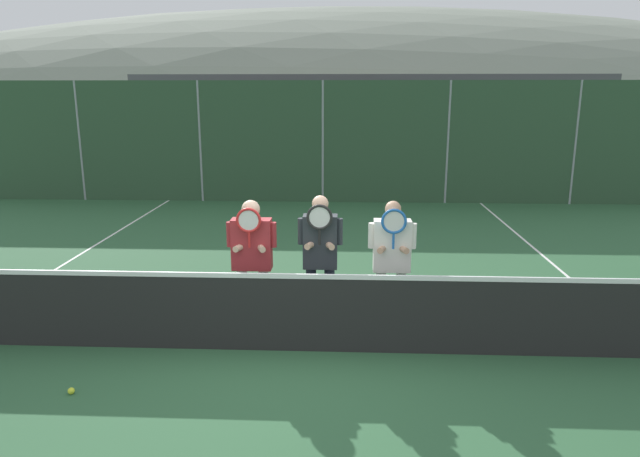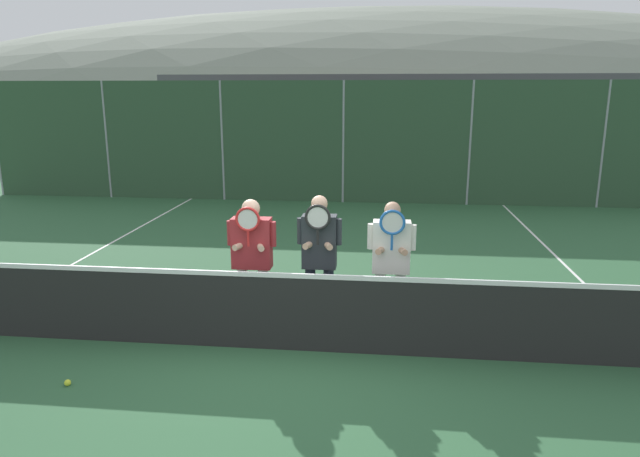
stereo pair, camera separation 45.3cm
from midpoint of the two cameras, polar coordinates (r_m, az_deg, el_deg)
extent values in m
plane|color=#2D5B38|center=(6.92, -5.00, -12.09)|extent=(120.00, 120.00, 0.00)
ellipsoid|color=gray|center=(65.70, 1.95, 10.93)|extent=(114.91, 63.84, 22.34)
cube|color=tan|center=(24.22, 4.11, 10.28)|extent=(17.39, 5.00, 3.25)
cube|color=#4C4C51|center=(24.18, 4.18, 14.55)|extent=(17.89, 5.50, 0.36)
cylinder|color=gray|center=(17.37, -23.59, 7.98)|extent=(0.06, 0.06, 3.28)
cylinder|color=gray|center=(16.18, -12.70, 8.44)|extent=(0.06, 0.06, 3.28)
cylinder|color=gray|center=(15.63, -0.56, 8.60)|extent=(0.06, 0.06, 3.28)
cylinder|color=gray|center=(15.81, 11.86, 8.37)|extent=(0.06, 0.06, 3.28)
cylinder|color=gray|center=(16.67, 23.48, 7.80)|extent=(0.06, 0.06, 3.28)
cube|color=#2D4C33|center=(15.63, -0.56, 8.60)|extent=(20.22, 0.02, 3.28)
cube|color=black|center=(6.74, -5.08, -8.62)|extent=(11.48, 0.02, 0.91)
cube|color=white|center=(6.57, -5.17, -4.78)|extent=(11.48, 0.03, 0.06)
cube|color=white|center=(10.98, -25.91, -3.64)|extent=(0.05, 16.00, 0.01)
cube|color=white|center=(10.26, 22.34, -4.43)|extent=(0.05, 16.00, 0.01)
cylinder|color=white|center=(7.43, -9.47, -6.98)|extent=(0.13, 0.13, 0.81)
cylinder|color=white|center=(7.38, -7.40, -7.05)|extent=(0.13, 0.13, 0.81)
cube|color=maroon|center=(7.18, -8.64, -1.57)|extent=(0.49, 0.22, 0.64)
sphere|color=#DBB293|center=(7.08, -8.77, 1.90)|extent=(0.23, 0.23, 0.23)
cylinder|color=maroon|center=(7.21, -10.79, -0.58)|extent=(0.08, 0.08, 0.31)
cylinder|color=maroon|center=(7.10, -6.53, -0.64)|extent=(0.08, 0.08, 0.31)
cylinder|color=#DBB293|center=(7.13, -9.75, -1.84)|extent=(0.16, 0.27, 0.08)
cylinder|color=#DBB293|center=(7.08, -7.80, -1.87)|extent=(0.16, 0.27, 0.08)
cylinder|color=red|center=(6.99, -8.95, -1.10)|extent=(0.03, 0.03, 0.20)
torus|color=red|center=(6.93, -9.03, 0.80)|extent=(0.31, 0.03, 0.31)
cylinder|color=silver|center=(6.93, -9.03, 0.80)|extent=(0.25, 0.00, 0.25)
cylinder|color=#232838|center=(7.30, -2.69, -7.06)|extent=(0.13, 0.13, 0.84)
cylinder|color=#232838|center=(7.28, -0.85, -7.10)|extent=(0.13, 0.13, 0.84)
cube|color=#282D33|center=(7.06, -1.81, -1.33)|extent=(0.42, 0.22, 0.67)
sphere|color=tan|center=(6.95, -1.84, 2.49)|extent=(0.20, 0.20, 0.20)
cylinder|color=#282D33|center=(7.05, -3.74, -0.28)|extent=(0.08, 0.08, 0.33)
cylinder|color=#282D33|center=(7.01, 0.11, -0.32)|extent=(0.08, 0.08, 0.33)
cylinder|color=tan|center=(6.98, -2.73, -1.61)|extent=(0.16, 0.27, 0.08)
cylinder|color=tan|center=(6.97, -1.00, -1.63)|extent=(0.16, 0.27, 0.08)
cylinder|color=black|center=(6.86, -1.94, -0.85)|extent=(0.03, 0.03, 0.20)
torus|color=black|center=(6.80, -1.95, 1.11)|extent=(0.32, 0.03, 0.32)
cylinder|color=silver|center=(6.80, -1.95, 1.11)|extent=(0.26, 0.00, 0.26)
cylinder|color=white|center=(7.28, 4.28, -7.25)|extent=(0.13, 0.13, 0.81)
cylinder|color=white|center=(7.30, 6.27, -7.26)|extent=(0.13, 0.13, 0.81)
cube|color=white|center=(7.06, 5.40, -1.72)|extent=(0.46, 0.22, 0.64)
sphere|color=tan|center=(6.96, 5.48, 1.95)|extent=(0.20, 0.20, 0.20)
cylinder|color=white|center=(7.02, 3.35, -0.71)|extent=(0.08, 0.08, 0.31)
cylinder|color=white|center=(7.05, 7.48, -0.76)|extent=(0.08, 0.08, 0.31)
cylinder|color=tan|center=(6.97, 4.49, -2.00)|extent=(0.16, 0.27, 0.08)
cylinder|color=tan|center=(6.99, 6.37, -2.02)|extent=(0.16, 0.27, 0.08)
cylinder|color=#1E5BAD|center=(6.86, 5.49, -1.24)|extent=(0.03, 0.03, 0.20)
torus|color=#1E5BAD|center=(6.80, 5.53, 0.70)|extent=(0.31, 0.03, 0.31)
cylinder|color=silver|center=(6.80, 5.53, 0.70)|extent=(0.25, 0.00, 0.25)
cube|color=#B2B7BC|center=(19.82, -18.90, 6.21)|extent=(4.75, 1.87, 0.81)
cube|color=#2D3842|center=(19.75, -19.07, 8.33)|extent=(2.61, 1.72, 0.66)
cylinder|color=black|center=(18.46, -15.40, 4.69)|extent=(0.60, 0.16, 0.60)
cylinder|color=black|center=(20.27, -13.76, 5.54)|extent=(0.60, 0.16, 0.60)
cylinder|color=black|center=(19.63, -24.03, 4.50)|extent=(0.60, 0.16, 0.60)
cylinder|color=black|center=(21.34, -21.77, 5.35)|extent=(0.60, 0.16, 0.60)
cube|color=maroon|center=(18.40, -4.21, 6.45)|extent=(4.49, 1.88, 0.86)
cube|color=#2D3842|center=(18.32, -4.25, 8.87)|extent=(2.47, 1.73, 0.70)
cylinder|color=black|center=(17.40, 0.23, 4.66)|extent=(0.60, 0.16, 0.60)
cylinder|color=black|center=(19.29, 0.47, 5.53)|extent=(0.60, 0.16, 0.60)
cylinder|color=black|center=(17.76, -9.24, 4.66)|extent=(0.60, 0.16, 0.60)
cylinder|color=black|center=(19.62, -8.11, 5.54)|extent=(0.60, 0.16, 0.60)
cube|color=#285638|center=(18.17, 10.97, 6.13)|extent=(4.24, 1.84, 0.84)
cube|color=#2D3842|center=(18.09, 11.08, 8.54)|extent=(2.33, 1.69, 0.69)
cylinder|color=black|center=(17.57, 15.80, 4.23)|extent=(0.60, 0.16, 0.60)
cylinder|color=black|center=(19.39, 14.58, 5.14)|extent=(0.60, 0.16, 0.60)
cylinder|color=black|center=(17.16, 6.78, 4.44)|extent=(0.60, 0.16, 0.60)
cylinder|color=black|center=(19.01, 6.39, 5.33)|extent=(0.60, 0.16, 0.60)
cube|color=#B2B7BC|center=(19.69, 24.72, 5.61)|extent=(4.38, 1.86, 0.78)
cube|color=#2D3842|center=(19.62, 24.93, 7.65)|extent=(2.41, 1.71, 0.64)
cylinder|color=black|center=(21.16, 27.26, 4.75)|extent=(0.60, 0.16, 0.60)
cylinder|color=black|center=(18.36, 21.55, 4.18)|extent=(0.60, 0.16, 0.60)
cylinder|color=black|center=(20.15, 19.86, 5.07)|extent=(0.60, 0.16, 0.60)
sphere|color=#CCDB33|center=(6.60, -25.50, -14.48)|extent=(0.07, 0.07, 0.07)
camera|label=1|loc=(0.23, -91.80, -0.43)|focal=32.00mm
camera|label=2|loc=(0.23, 88.20, 0.43)|focal=32.00mm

